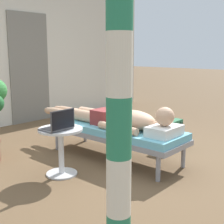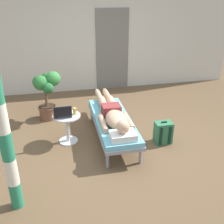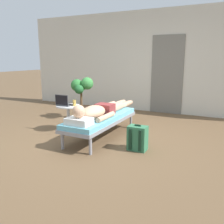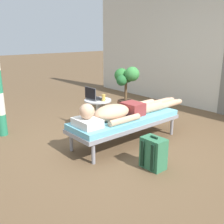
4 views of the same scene
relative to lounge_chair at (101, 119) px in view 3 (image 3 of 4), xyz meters
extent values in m
plane|color=brown|center=(-0.05, -0.13, -0.35)|extent=(40.00, 40.00, 0.00)
cube|color=beige|center=(0.00, 2.70, 1.00)|extent=(7.60, 0.20, 2.70)
cube|color=slate|center=(0.55, 2.59, 0.67)|extent=(0.84, 0.03, 2.04)
cylinder|color=gray|center=(-0.27, 0.82, -0.21)|extent=(0.05, 0.05, 0.28)
cylinder|color=gray|center=(0.27, 0.82, -0.21)|extent=(0.05, 0.05, 0.28)
cylinder|color=gray|center=(-0.27, -0.82, -0.21)|extent=(0.05, 0.05, 0.28)
cylinder|color=gray|center=(0.27, -0.82, -0.21)|extent=(0.05, 0.05, 0.28)
cube|color=gray|center=(0.00, 0.00, -0.04)|extent=(0.63, 1.84, 0.06)
cube|color=#6BB7CC|center=(0.00, 0.00, 0.03)|extent=(0.61, 1.80, 0.08)
cube|color=white|center=(0.00, -0.72, 0.13)|extent=(0.40, 0.28, 0.11)
sphere|color=#D8A884|center=(0.00, -0.72, 0.29)|extent=(0.21, 0.21, 0.21)
ellipsoid|color=#D8A884|center=(0.00, -0.28, 0.19)|extent=(0.35, 0.60, 0.23)
cylinder|color=#D8A884|center=(-0.22, -0.23, 0.12)|extent=(0.09, 0.55, 0.09)
cylinder|color=#D8A884|center=(0.22, -0.23, 0.12)|extent=(0.09, 0.55, 0.09)
cube|color=maroon|center=(0.00, 0.15, 0.17)|extent=(0.33, 0.26, 0.19)
cylinder|color=#D8A884|center=(-0.09, 0.49, 0.15)|extent=(0.15, 0.42, 0.15)
cylinder|color=#D8A884|center=(-0.09, 0.92, 0.13)|extent=(0.11, 0.44, 0.11)
ellipsoid|color=#D8A884|center=(-0.09, 1.21, 0.12)|extent=(0.09, 0.20, 0.10)
cylinder|color=#D8A884|center=(0.09, 0.49, 0.15)|extent=(0.15, 0.42, 0.15)
cylinder|color=#D8A884|center=(0.09, 0.92, 0.13)|extent=(0.11, 0.44, 0.11)
ellipsoid|color=#D8A884|center=(0.09, 1.21, 0.12)|extent=(0.09, 0.20, 0.10)
cylinder|color=silver|center=(-0.81, 0.08, -0.34)|extent=(0.34, 0.34, 0.02)
cylinder|color=silver|center=(-0.81, 0.08, -0.09)|extent=(0.06, 0.06, 0.48)
cylinder|color=silver|center=(-0.81, 0.08, 0.17)|extent=(0.48, 0.48, 0.02)
cube|color=#4C4C51|center=(-0.87, 0.08, 0.19)|extent=(0.31, 0.22, 0.02)
cube|color=black|center=(-0.87, 0.09, 0.20)|extent=(0.27, 0.15, 0.00)
cube|color=#4C4C51|center=(-0.87, -0.03, 0.30)|extent=(0.31, 0.01, 0.21)
cube|color=black|center=(-0.87, -0.04, 0.30)|extent=(0.29, 0.00, 0.19)
cylinder|color=gold|center=(-0.66, 0.09, 0.24)|extent=(0.06, 0.06, 0.12)
cube|color=#33724C|center=(0.84, -0.31, -0.15)|extent=(0.30, 0.20, 0.40)
cube|color=#33724C|center=(0.84, -0.19, -0.22)|extent=(0.23, 0.04, 0.18)
cube|color=black|center=(0.76, -0.42, -0.15)|extent=(0.04, 0.02, 0.34)
cube|color=black|center=(0.92, -0.42, -0.15)|extent=(0.04, 0.02, 0.34)
cube|color=black|center=(0.84, -0.31, 0.07)|extent=(0.10, 0.02, 0.02)
cylinder|color=brown|center=(-1.16, 1.09, -0.21)|extent=(0.34, 0.34, 0.28)
cylinder|color=brown|center=(-1.16, 1.09, -0.09)|extent=(0.37, 0.37, 0.04)
cylinder|color=#332319|center=(-1.16, 1.09, -0.06)|extent=(0.31, 0.31, 0.01)
cylinder|color=brown|center=(-1.16, 1.09, 0.15)|extent=(0.06, 0.06, 0.43)
sphere|color=#38843D|center=(-0.98, 1.10, 0.52)|extent=(0.30, 0.30, 0.30)
sphere|color=#23602D|center=(-1.12, 1.27, 0.49)|extent=(0.20, 0.20, 0.20)
sphere|color=#23602D|center=(-1.26, 1.22, 0.43)|extent=(0.27, 0.27, 0.27)
sphere|color=#2D7233|center=(-1.23, 1.03, 0.47)|extent=(0.29, 0.29, 0.29)
sphere|color=#23602D|center=(-1.09, 0.91, 0.39)|extent=(0.22, 0.22, 0.22)
camera|label=1|loc=(-2.90, -2.48, 0.99)|focal=50.20mm
camera|label=2|loc=(-0.92, -4.21, 2.27)|focal=43.70mm
camera|label=3|loc=(2.14, -3.82, 1.11)|focal=39.03mm
camera|label=4|loc=(2.80, -2.66, 1.27)|focal=42.26mm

